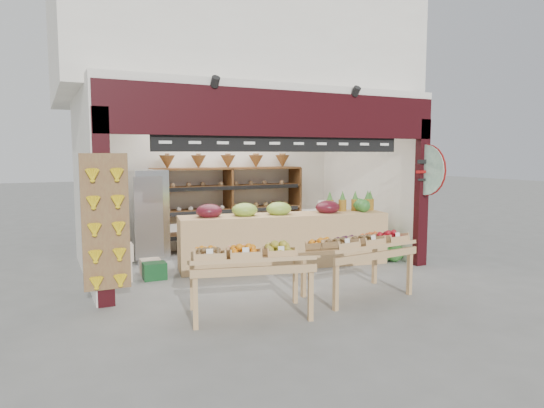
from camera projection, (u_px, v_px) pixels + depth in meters
The scene contains 11 objects.
ground at pixel (260, 268), 8.66m from camera, with size 60.00×60.00×0.00m, color slate.
shop_structure at pixel (226, 59), 9.70m from camera, with size 6.36×5.12×5.40m.
banana_board at pixel (106, 225), 6.31m from camera, with size 0.60×0.15×1.80m.
gift_sign at pixel (426, 170), 8.65m from camera, with size 0.04×0.93×0.92m.
back_shelving at pixel (228, 192), 10.32m from camera, with size 3.29×0.54×2.01m.
refrigerator at pixel (145, 216), 9.22m from camera, with size 0.67×0.67×1.74m, color silver.
cardboard_stack at pixel (135, 266), 7.89m from camera, with size 0.93×0.68×0.61m.
mid_counter at pixel (284, 238), 8.81m from camera, with size 3.86×1.38×1.17m.
display_table_left at pixel (241, 257), 6.08m from camera, with size 1.67×1.18×0.98m.
display_table_right at pixel (358, 244), 6.92m from camera, with size 1.57×0.98×0.97m.
watermelon_pile at pixel (383, 248), 9.35m from camera, with size 0.73×0.75×0.57m.
Camera 1 is at (-3.51, -7.74, 2.05)m, focal length 32.00 mm.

